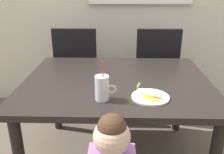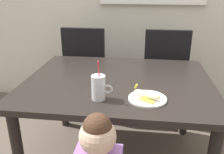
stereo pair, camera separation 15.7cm
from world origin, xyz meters
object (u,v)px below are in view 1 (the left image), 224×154
(dining_table, at_px, (117,90))
(milk_cup, at_px, (102,89))
(dining_chair_right, at_px, (155,67))
(snack_plate, at_px, (150,97))
(dining_chair_left, at_px, (78,67))
(peeled_banana, at_px, (149,93))

(dining_table, height_order, milk_cup, milk_cup)
(dining_chair_right, height_order, snack_plate, dining_chair_right)
(dining_chair_left, height_order, peeled_banana, dining_chair_left)
(snack_plate, relative_size, peeled_banana, 1.38)
(dining_chair_left, xyz_separation_m, dining_chair_right, (0.81, 0.00, 0.00))
(snack_plate, bearing_deg, dining_chair_left, 120.42)
(peeled_banana, bearing_deg, milk_cup, -174.41)
(snack_plate, xyz_separation_m, peeled_banana, (-0.01, -0.00, 0.03))
(snack_plate, bearing_deg, dining_table, 124.83)
(dining_chair_right, xyz_separation_m, peeled_banana, (-0.19, -1.06, 0.20))
(dining_chair_right, relative_size, snack_plate, 4.17)
(peeled_banana, bearing_deg, dining_chair_left, 120.09)
(dining_chair_left, relative_size, peeled_banana, 5.75)
(snack_plate, distance_m, peeled_banana, 0.03)
(dining_table, distance_m, dining_chair_left, 0.87)
(dining_chair_left, xyz_separation_m, peeled_banana, (0.61, -1.06, 0.20))
(dining_table, distance_m, milk_cup, 0.37)
(peeled_banana, bearing_deg, dining_chair_right, 79.63)
(snack_plate, bearing_deg, dining_chair_right, 80.04)
(dining_chair_right, bearing_deg, milk_cup, 66.30)
(dining_chair_right, bearing_deg, peeled_banana, 79.63)
(dining_table, bearing_deg, snack_plate, -55.17)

